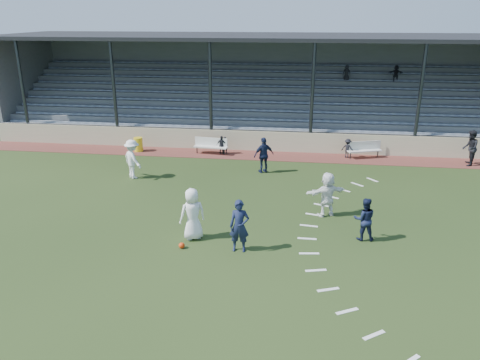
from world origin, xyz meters
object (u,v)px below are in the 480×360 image
at_px(trash_bin, 138,144).
at_px(player_white_lead, 192,214).
at_px(official, 470,148).
at_px(bench_left, 211,144).
at_px(football, 182,245).
at_px(bench_right, 364,148).
at_px(player_navy_lead, 239,226).

bearing_deg(trash_bin, player_white_lead, -61.61).
bearing_deg(official, bench_left, -77.57).
height_order(bench_left, football, bench_left).
xyz_separation_m(bench_right, official, (5.50, -0.72, 0.40)).
distance_m(bench_left, football, 11.89).
bearing_deg(trash_bin, football, -64.22).
relative_size(player_white_lead, player_navy_lead, 1.03).
height_order(player_white_lead, player_navy_lead, player_white_lead).
height_order(trash_bin, player_navy_lead, player_navy_lead).
bearing_deg(bench_right, trash_bin, 162.51).
height_order(bench_left, player_navy_lead, player_navy_lead).
bearing_deg(football, trash_bin, 115.78).
distance_m(trash_bin, player_white_lead, 12.43).
xyz_separation_m(football, player_white_lead, (0.23, 0.82, 0.87)).
distance_m(bench_left, official, 14.43).
distance_m(player_navy_lead, official, 15.93).
xyz_separation_m(trash_bin, official, (18.87, -0.25, 0.55)).
height_order(football, player_navy_lead, player_navy_lead).
distance_m(bench_right, player_white_lead, 13.63).
relative_size(bench_right, official, 1.04).
bearing_deg(bench_left, bench_right, 9.09).
bearing_deg(football, player_navy_lead, 2.85).
relative_size(football, player_navy_lead, 0.11).
distance_m(bench_left, trash_bin, 4.45).
xyz_separation_m(player_white_lead, official, (12.96, 10.67, 0.01)).
relative_size(bench_right, player_navy_lead, 1.07).
bearing_deg(football, bench_left, 95.95).
bearing_deg(official, bench_right, -83.78).
relative_size(player_white_lead, official, 1.01).
bearing_deg(bench_right, player_navy_lead, -134.44).
distance_m(trash_bin, official, 18.88).
bearing_deg(player_navy_lead, trash_bin, 121.97).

